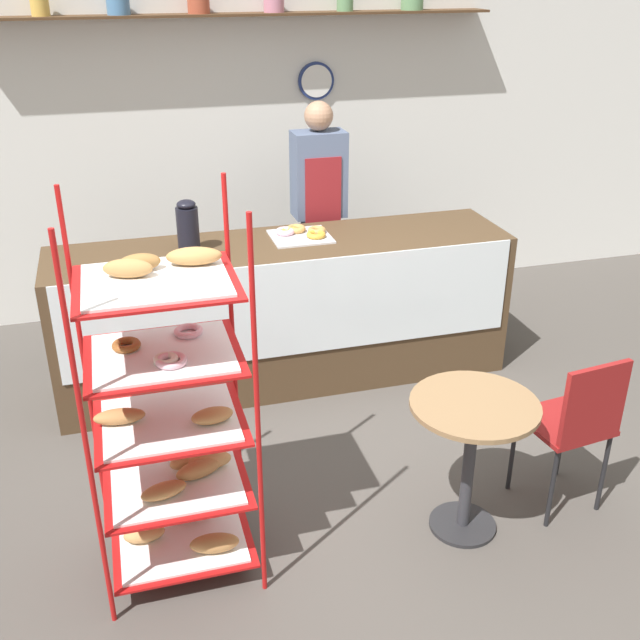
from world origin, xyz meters
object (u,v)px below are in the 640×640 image
object	(u,v)px
pastry_rack	(173,424)
cafe_chair	(577,419)
person_worker	(319,214)
coffee_carafe	(188,227)
donut_tray_counter	(301,233)
cafe_table	(471,437)

from	to	relation	value
pastry_rack	cafe_chair	world-z (taller)	pastry_rack
person_worker	coffee_carafe	world-z (taller)	person_worker
person_worker	donut_tray_counter	size ratio (longest dim) A/B	4.61
pastry_rack	cafe_table	xyz separation A→B (m)	(1.37, -0.16, -0.22)
pastry_rack	donut_tray_counter	bearing A→B (deg)	58.77
cafe_table	coffee_carafe	distance (m)	2.13
cafe_table	coffee_carafe	size ratio (longest dim) A/B	2.24
cafe_table	pastry_rack	bearing A→B (deg)	173.40
person_worker	pastry_rack	bearing A→B (deg)	-120.74
pastry_rack	person_worker	xyz separation A→B (m)	(1.26, 2.11, 0.20)
person_worker	donut_tray_counter	xyz separation A→B (m)	(-0.25, -0.45, 0.03)
person_worker	coffee_carafe	xyz separation A→B (m)	(-0.98, -0.54, 0.17)
person_worker	coffee_carafe	size ratio (longest dim) A/B	5.36
cafe_table	cafe_chair	world-z (taller)	cafe_chair
pastry_rack	person_worker	size ratio (longest dim) A/B	1.02
cafe_table	donut_tray_counter	size ratio (longest dim) A/B	1.93
person_worker	cafe_table	size ratio (longest dim) A/B	2.39
cafe_chair	person_worker	bearing A→B (deg)	-80.69
pastry_rack	coffee_carafe	world-z (taller)	pastry_rack
cafe_table	coffee_carafe	bearing A→B (deg)	122.15
person_worker	donut_tray_counter	distance (m)	0.52
cafe_table	cafe_chair	bearing A→B (deg)	-1.51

